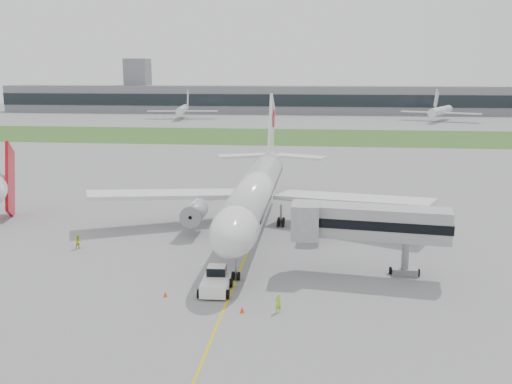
# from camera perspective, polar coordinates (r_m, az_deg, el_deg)

# --- Properties ---
(ground) EXTENTS (600.00, 600.00, 0.00)m
(ground) POSITION_cam_1_polar(r_m,az_deg,el_deg) (74.94, -0.33, -4.74)
(ground) COLOR gray
(ground) RESTS_ON ground
(apron_markings) EXTENTS (70.00, 70.00, 0.04)m
(apron_markings) POSITION_cam_1_polar(r_m,az_deg,el_deg) (70.20, -0.82, -5.90)
(apron_markings) COLOR gold
(apron_markings) RESTS_ON ground
(grass_strip) EXTENTS (600.00, 50.00, 0.02)m
(grass_strip) POSITION_cam_1_polar(r_m,az_deg,el_deg) (192.65, 3.92, 5.56)
(grass_strip) COLOR #335A22
(grass_strip) RESTS_ON ground
(terminal_building) EXTENTS (320.00, 22.30, 14.00)m
(terminal_building) POSITION_cam_1_polar(r_m,az_deg,el_deg) (301.59, 4.92, 9.20)
(terminal_building) COLOR gray
(terminal_building) RESTS_ON ground
(control_tower) EXTENTS (12.00, 12.00, 56.00)m
(control_tower) POSITION_cam_1_polar(r_m,az_deg,el_deg) (319.58, -11.60, 7.90)
(control_tower) COLOR gray
(control_tower) RESTS_ON ground
(airliner) EXTENTS (48.13, 53.95, 17.88)m
(airliner) POSITION_cam_1_polar(r_m,az_deg,el_deg) (78.23, 0.09, 0.26)
(airliner) COLOR silver
(airliner) RESTS_ON ground
(pushback_tug) EXTENTS (3.30, 4.70, 2.34)m
(pushback_tug) POSITION_cam_1_polar(r_m,az_deg,el_deg) (57.64, -4.05, -8.87)
(pushback_tug) COLOR white
(pushback_tug) RESTS_ON ground
(jet_bridge) EXTENTS (16.93, 5.49, 7.73)m
(jet_bridge) POSITION_cam_1_polar(r_m,az_deg,el_deg) (61.93, 10.82, -3.06)
(jet_bridge) COLOR #A7A7AA
(jet_bridge) RESTS_ON ground
(safety_cone_left) EXTENTS (0.39, 0.39, 0.53)m
(safety_cone_left) POSITION_cam_1_polar(r_m,az_deg,el_deg) (57.17, -9.06, -10.05)
(safety_cone_left) COLOR #FF410D
(safety_cone_left) RESTS_ON ground
(safety_cone_right) EXTENTS (0.44, 0.44, 0.60)m
(safety_cone_right) POSITION_cam_1_polar(r_m,az_deg,el_deg) (53.03, -1.40, -11.67)
(safety_cone_right) COLOR #FF410D
(safety_cone_right) RESTS_ON ground
(ground_crew_near) EXTENTS (0.77, 0.72, 1.78)m
(ground_crew_near) POSITION_cam_1_polar(r_m,az_deg,el_deg) (52.89, 2.22, -11.05)
(ground_crew_near) COLOR #A4F228
(ground_crew_near) RESTS_ON ground
(ground_crew_far) EXTENTS (1.08, 1.11, 1.80)m
(ground_crew_far) POSITION_cam_1_polar(r_m,az_deg,el_deg) (74.08, -17.33, -4.77)
(ground_crew_far) COLOR gold
(ground_crew_far) RESTS_ON ground
(distant_aircraft_left) EXTENTS (35.68, 32.48, 12.25)m
(distant_aircraft_left) POSITION_cam_1_polar(r_m,az_deg,el_deg) (266.22, -7.33, 7.27)
(distant_aircraft_left) COLOR silver
(distant_aircraft_left) RESTS_ON ground
(distant_aircraft_right) EXTENTS (43.46, 41.46, 13.03)m
(distant_aircraft_right) POSITION_cam_1_polar(r_m,az_deg,el_deg) (263.45, 17.91, 6.74)
(distant_aircraft_right) COLOR silver
(distant_aircraft_right) RESTS_ON ground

